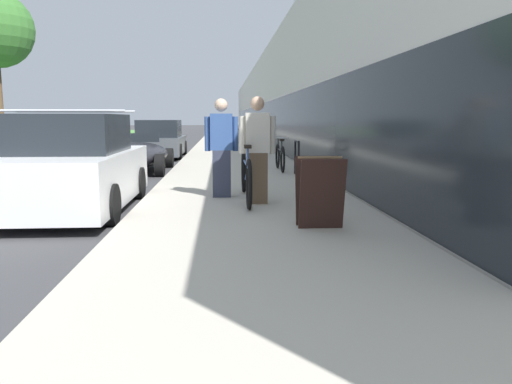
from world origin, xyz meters
TOP-DOWN VIEW (x-y plane):
  - sidewalk_slab at (5.51, 21.00)m, footprint 3.68×70.00m
  - storefront_facade at (12.38, 29.00)m, footprint 10.01×70.00m
  - lawn_strip at (-6.79, 25.00)m, footprint 5.43×70.00m
  - tandem_bicycle at (5.44, 2.30)m, footprint 0.52×2.58m
  - person_rider at (5.61, 1.98)m, footprint 0.58×0.23m
  - person_bystander at (5.03, 2.70)m, footprint 0.58×0.23m
  - bike_rack_hoop at (6.85, 5.95)m, footprint 0.05×0.60m
  - cruiser_bike_nearest at (6.58, 7.09)m, footprint 0.52×1.82m
  - sandwich_board_sign at (6.27, 0.14)m, footprint 0.56×0.56m
  - parked_sedan_curbside at (2.59, 2.24)m, footprint 1.96×4.00m
  - vintage_roadster_curbside at (2.60, 8.30)m, footprint 1.86×4.22m
  - parked_sedan_far at (2.63, 13.61)m, footprint 1.88×4.15m

SIDE VIEW (x-z plane):
  - lawn_strip at x=-6.79m, z-range 0.00..0.03m
  - sidewalk_slab at x=5.51m, z-range 0.00..0.14m
  - vintage_roadster_curbside at x=2.60m, z-range -0.07..1.01m
  - cruiser_bike_nearest at x=6.58m, z-range 0.08..0.93m
  - tandem_bicycle at x=5.44m, z-range 0.06..1.03m
  - sandwich_board_sign at x=6.27m, z-range 0.14..1.04m
  - bike_rack_hoop at x=6.85m, z-range 0.23..1.08m
  - parked_sedan_far at x=2.63m, z-range -0.07..1.38m
  - parked_sedan_curbside at x=2.59m, z-range -0.11..1.54m
  - person_bystander at x=5.03m, z-range 0.14..1.85m
  - person_rider at x=5.61m, z-range 0.14..1.86m
  - storefront_facade at x=12.38m, z-range -0.01..5.20m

